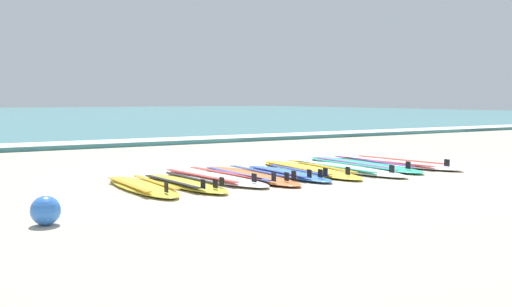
{
  "coord_description": "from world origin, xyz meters",
  "views": [
    {
      "loc": [
        -4.65,
        -6.54,
        1.11
      ],
      "look_at": [
        -0.3,
        0.9,
        0.25
      ],
      "focal_mm": 38.25,
      "sensor_mm": 36.0,
      "label": 1
    }
  ],
  "objects_px": {
    "surfboard_1": "(184,183)",
    "surfboard_5": "(308,169)",
    "surfboard_8": "(393,163)",
    "beach_ball": "(45,211)",
    "surfboard_0": "(142,186)",
    "surfboard_6": "(344,168)",
    "surfboard_4": "(287,173)",
    "surfboard_3": "(249,175)",
    "surfboard_7": "(361,164)",
    "surfboard_2": "(212,177)"
  },
  "relations": [
    {
      "from": "surfboard_6",
      "to": "surfboard_7",
      "type": "bearing_deg",
      "value": 22.92
    },
    {
      "from": "surfboard_0",
      "to": "surfboard_5",
      "type": "bearing_deg",
      "value": 6.24
    },
    {
      "from": "surfboard_6",
      "to": "surfboard_7",
      "type": "height_order",
      "value": "same"
    },
    {
      "from": "surfboard_1",
      "to": "surfboard_4",
      "type": "bearing_deg",
      "value": 3.68
    },
    {
      "from": "surfboard_4",
      "to": "surfboard_8",
      "type": "distance_m",
      "value": 2.27
    },
    {
      "from": "surfboard_3",
      "to": "surfboard_7",
      "type": "bearing_deg",
      "value": 5.17
    },
    {
      "from": "surfboard_2",
      "to": "beach_ball",
      "type": "bearing_deg",
      "value": -144.8
    },
    {
      "from": "surfboard_4",
      "to": "surfboard_7",
      "type": "xyz_separation_m",
      "value": [
        1.69,
        0.31,
        -0.0
      ]
    },
    {
      "from": "surfboard_3",
      "to": "surfboard_8",
      "type": "bearing_deg",
      "value": 1.27
    },
    {
      "from": "surfboard_2",
      "to": "surfboard_6",
      "type": "xyz_separation_m",
      "value": [
        2.2,
        -0.15,
        -0.0
      ]
    },
    {
      "from": "surfboard_1",
      "to": "surfboard_8",
      "type": "relative_size",
      "value": 0.77
    },
    {
      "from": "surfboard_2",
      "to": "surfboard_4",
      "type": "xyz_separation_m",
      "value": [
        1.1,
        -0.22,
        0.0
      ]
    },
    {
      "from": "beach_ball",
      "to": "surfboard_6",
      "type": "bearing_deg",
      "value": 18.81
    },
    {
      "from": "surfboard_6",
      "to": "surfboard_2",
      "type": "bearing_deg",
      "value": 176.05
    },
    {
      "from": "surfboard_5",
      "to": "surfboard_8",
      "type": "bearing_deg",
      "value": -1.97
    },
    {
      "from": "surfboard_4",
      "to": "surfboard_5",
      "type": "xyz_separation_m",
      "value": [
        0.54,
        0.23,
        -0.0
      ]
    },
    {
      "from": "surfboard_3",
      "to": "surfboard_4",
      "type": "xyz_separation_m",
      "value": [
        0.58,
        -0.1,
        0.0
      ]
    },
    {
      "from": "surfboard_0",
      "to": "surfboard_5",
      "type": "height_order",
      "value": "same"
    },
    {
      "from": "surfboard_4",
      "to": "beach_ball",
      "type": "relative_size",
      "value": 7.59
    },
    {
      "from": "surfboard_3",
      "to": "surfboard_4",
      "type": "height_order",
      "value": "same"
    },
    {
      "from": "surfboard_3",
      "to": "surfboard_7",
      "type": "distance_m",
      "value": 2.27
    },
    {
      "from": "surfboard_2",
      "to": "surfboard_7",
      "type": "xyz_separation_m",
      "value": [
        2.78,
        0.09,
        -0.0
      ]
    },
    {
      "from": "surfboard_5",
      "to": "surfboard_6",
      "type": "relative_size",
      "value": 1.0
    },
    {
      "from": "surfboard_4",
      "to": "surfboard_5",
      "type": "relative_size",
      "value": 0.79
    },
    {
      "from": "surfboard_0",
      "to": "surfboard_5",
      "type": "xyz_separation_m",
      "value": [
        2.75,
        0.3,
        -0.0
      ]
    },
    {
      "from": "surfboard_0",
      "to": "surfboard_6",
      "type": "bearing_deg",
      "value": 2.38
    },
    {
      "from": "surfboard_4",
      "to": "surfboard_0",
      "type": "bearing_deg",
      "value": -178.08
    },
    {
      "from": "surfboard_1",
      "to": "surfboard_3",
      "type": "relative_size",
      "value": 0.84
    },
    {
      "from": "surfboard_6",
      "to": "surfboard_8",
      "type": "relative_size",
      "value": 0.98
    },
    {
      "from": "surfboard_3",
      "to": "surfboard_6",
      "type": "relative_size",
      "value": 0.93
    },
    {
      "from": "surfboard_3",
      "to": "surfboard_5",
      "type": "relative_size",
      "value": 0.93
    },
    {
      "from": "surfboard_8",
      "to": "beach_ball",
      "type": "relative_size",
      "value": 9.81
    },
    {
      "from": "surfboard_0",
      "to": "surfboard_8",
      "type": "distance_m",
      "value": 4.48
    },
    {
      "from": "surfboard_0",
      "to": "surfboard_2",
      "type": "bearing_deg",
      "value": 14.62
    },
    {
      "from": "surfboard_5",
      "to": "surfboard_6",
      "type": "bearing_deg",
      "value": -16.03
    },
    {
      "from": "surfboard_0",
      "to": "surfboard_8",
      "type": "relative_size",
      "value": 0.76
    },
    {
      "from": "surfboard_1",
      "to": "surfboard_5",
      "type": "relative_size",
      "value": 0.78
    },
    {
      "from": "surfboard_8",
      "to": "beach_ball",
      "type": "distance_m",
      "value": 6.08
    },
    {
      "from": "surfboard_5",
      "to": "beach_ball",
      "type": "relative_size",
      "value": 9.62
    },
    {
      "from": "surfboard_1",
      "to": "surfboard_2",
      "type": "xyz_separation_m",
      "value": [
        0.57,
        0.32,
        -0.0
      ]
    },
    {
      "from": "surfboard_1",
      "to": "beach_ball",
      "type": "height_order",
      "value": "beach_ball"
    },
    {
      "from": "surfboard_0",
      "to": "beach_ball",
      "type": "relative_size",
      "value": 7.48
    },
    {
      "from": "surfboard_6",
      "to": "beach_ball",
      "type": "height_order",
      "value": "beach_ball"
    },
    {
      "from": "surfboard_4",
      "to": "surfboard_3",
      "type": "bearing_deg",
      "value": 169.82
    },
    {
      "from": "surfboard_0",
      "to": "surfboard_7",
      "type": "distance_m",
      "value": 3.91
    },
    {
      "from": "surfboard_4",
      "to": "surfboard_6",
      "type": "xyz_separation_m",
      "value": [
        1.11,
        0.06,
        -0.0
      ]
    },
    {
      "from": "surfboard_2",
      "to": "surfboard_5",
      "type": "height_order",
      "value": "same"
    },
    {
      "from": "surfboard_1",
      "to": "beach_ball",
      "type": "xyz_separation_m",
      "value": [
        -1.91,
        -1.42,
        0.09
      ]
    },
    {
      "from": "surfboard_2",
      "to": "surfboard_6",
      "type": "distance_m",
      "value": 2.21
    },
    {
      "from": "surfboard_3",
      "to": "beach_ball",
      "type": "height_order",
      "value": "beach_ball"
    }
  ]
}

